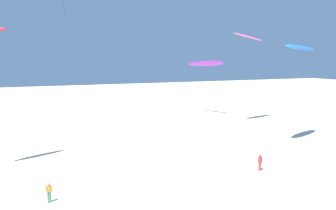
{
  "coord_description": "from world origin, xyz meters",
  "views": [
    {
      "loc": [
        -7.54,
        -0.6,
        11.46
      ],
      "look_at": [
        3.03,
        23.54,
        7.89
      ],
      "focal_mm": 36.96,
      "sensor_mm": 36.0,
      "label": 1
    }
  ],
  "objects_px": {
    "flying_kite_4": "(206,63)",
    "person_near_right": "(49,192)",
    "flying_kite_3": "(248,37)",
    "flying_kite_1": "(300,47)",
    "person_foreground_walker": "(260,162)"
  },
  "relations": [
    {
      "from": "flying_kite_4",
      "to": "person_near_right",
      "type": "bearing_deg",
      "value": -135.13
    },
    {
      "from": "flying_kite_3",
      "to": "person_near_right",
      "type": "distance_m",
      "value": 44.05
    },
    {
      "from": "flying_kite_1",
      "to": "person_near_right",
      "type": "relative_size",
      "value": 8.11
    },
    {
      "from": "flying_kite_3",
      "to": "person_foreground_walker",
      "type": "xyz_separation_m",
      "value": [
        -14.77,
        -22.48,
        -14.19
      ]
    },
    {
      "from": "flying_kite_1",
      "to": "flying_kite_4",
      "type": "relative_size",
      "value": 1.04
    },
    {
      "from": "flying_kite_3",
      "to": "flying_kite_4",
      "type": "height_order",
      "value": "flying_kite_3"
    },
    {
      "from": "flying_kite_1",
      "to": "person_foreground_walker",
      "type": "distance_m",
      "value": 18.69
    },
    {
      "from": "flying_kite_4",
      "to": "person_foreground_walker",
      "type": "bearing_deg",
      "value": -110.57
    },
    {
      "from": "person_near_right",
      "to": "flying_kite_4",
      "type": "bearing_deg",
      "value": 44.87
    },
    {
      "from": "flying_kite_4",
      "to": "person_near_right",
      "type": "height_order",
      "value": "flying_kite_4"
    },
    {
      "from": "person_foreground_walker",
      "to": "person_near_right",
      "type": "xyz_separation_m",
      "value": [
        -20.55,
        0.32,
        -0.03
      ]
    },
    {
      "from": "flying_kite_4",
      "to": "person_near_right",
      "type": "distance_m",
      "value": 47.51
    },
    {
      "from": "flying_kite_1",
      "to": "flying_kite_4",
      "type": "xyz_separation_m",
      "value": [
        0.3,
        25.45,
        -2.46
      ]
    },
    {
      "from": "flying_kite_1",
      "to": "flying_kite_4",
      "type": "height_order",
      "value": "flying_kite_1"
    },
    {
      "from": "flying_kite_3",
      "to": "person_near_right",
      "type": "xyz_separation_m",
      "value": [
        -35.32,
        -22.17,
        -14.22
      ]
    }
  ]
}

